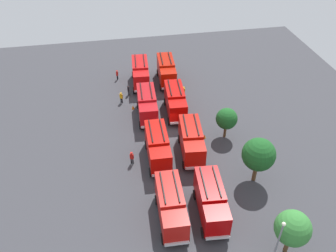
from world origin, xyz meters
name	(u,v)px	position (x,y,z in m)	size (l,w,h in m)	color
ground_plane	(168,134)	(0.00, 0.00, 0.00)	(64.70, 64.70, 0.00)	#38383D
fire_truck_0	(140,73)	(-13.73, -1.99, 2.15)	(7.36, 3.18, 3.88)	#B90F10
fire_truck_1	(147,104)	(-4.53, -2.17, 2.15)	(7.32, 3.07, 3.88)	#AC0F14
fire_truck_2	(158,146)	(4.66, -2.13, 2.15)	(7.27, 2.93, 3.88)	#B60904
fire_truck_3	(171,205)	(13.86, -2.27, 2.15)	(7.29, 2.97, 3.88)	#B3130E
fire_truck_4	(166,70)	(-13.73, 2.29, 2.15)	(7.34, 3.12, 3.88)	#A91204
fire_truck_5	(175,101)	(-4.66, 1.94, 2.15)	(7.35, 3.16, 3.88)	#B40703
fire_truck_6	(191,140)	(4.32, 2.16, 2.15)	(7.41, 3.34, 3.88)	#B10D05
fire_truck_7	(211,200)	(13.96, 1.90, 2.15)	(7.37, 3.23, 3.88)	#AA0304
firefighter_0	(128,90)	(-10.81, -4.33, 0.96)	(0.43, 0.28, 1.71)	black
firefighter_1	(184,91)	(-8.79, 4.11, 0.96)	(0.36, 0.47, 1.71)	black
firefighter_2	(132,157)	(4.83, -5.38, 1.01)	(0.38, 0.48, 1.79)	black
firefighter_3	(121,97)	(-8.83, -5.58, 0.98)	(0.45, 0.48, 1.74)	black
firefighter_4	(117,75)	(-15.95, -5.70, 0.93)	(0.48, 0.38, 1.67)	black
tree_0	(227,119)	(1.86, 7.42, 2.96)	(2.84, 2.84, 4.40)	brown
tree_1	(259,155)	(10.11, 8.32, 3.93)	(3.77, 3.77, 5.85)	brown
tree_2	(293,228)	(19.53, 7.83, 3.50)	(3.36, 3.36, 5.20)	brown
traffic_cone_0	(204,136)	(1.72, 4.65, 0.29)	(0.41, 0.41, 0.59)	#F2600C
traffic_cone_1	(180,187)	(9.94, -0.50, 0.30)	(0.41, 0.41, 0.59)	#F2600C
traffic_cone_2	(133,107)	(-6.87, -4.04, 0.30)	(0.42, 0.42, 0.60)	#F2600C
lamppost	(279,240)	(20.43, 6.05, 3.52)	(0.36, 0.36, 5.95)	slate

